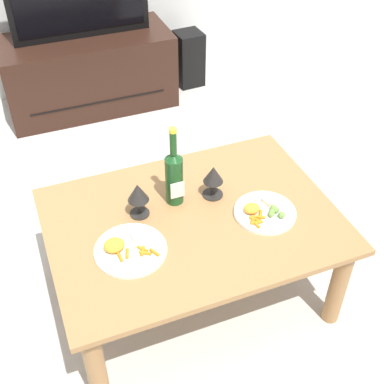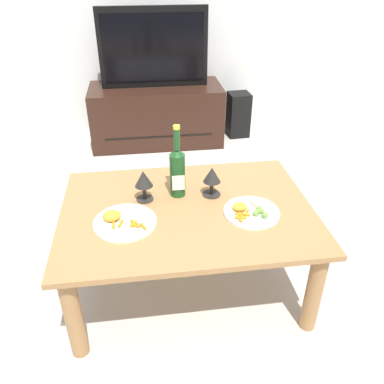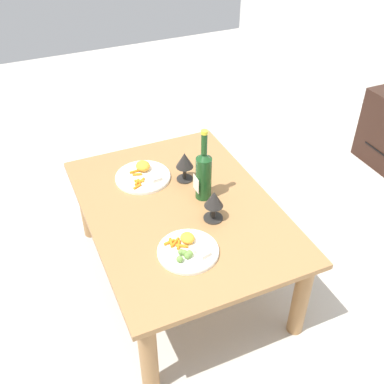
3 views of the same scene
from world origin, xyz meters
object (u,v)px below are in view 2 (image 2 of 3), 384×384
Objects in this scene: wine_bottle at (177,170)px; dining_table at (187,222)px; goblet_left at (144,180)px; floor_speaker at (238,115)px; dinner_plate_left at (124,221)px; tv_stand at (157,115)px; dinner_plate_right at (251,211)px; tv_screen at (153,48)px; goblet_right at (212,177)px.

dining_table is at bearing -77.33° from wine_bottle.
wine_bottle reaches higher than goblet_left.
floor_speaker is at bearing 69.21° from dining_table.
floor_speaker is at bearing 62.90° from dinner_plate_left.
tv_stand is 0.73m from floor_speaker.
dinner_plate_right is at bearing -34.42° from wine_bottle.
tv_screen reaches higher than dinner_plate_right.
dinner_plate_right is at bearing -106.23° from floor_speaker.
wine_bottle is (0.01, -1.64, -0.21)m from tv_screen.
tv_stand reaches higher than floor_speaker.
tv_screen reaches higher than dining_table.
dinner_plate_left is (-0.28, -0.08, 0.09)m from dining_table.
goblet_right is 0.59× the size of dinner_plate_right.
goblet_right reaches higher than floor_speaker.
dining_table is 4.55× the size of dinner_plate_right.
wine_bottle is at bearing 145.58° from dinner_plate_right.
dinner_plate_left is at bearing -141.10° from wine_bottle.
wine_bottle is at bearing 170.91° from goblet_right.
goblet_right is at bearing 23.53° from dinner_plate_left.
tv_stand is 0.54m from tv_screen.
dinner_plate_left is (-0.25, -0.20, -0.12)m from wine_bottle.
tv_screen is 2.46× the size of wine_bottle.
floor_speaker is at bearing 77.63° from dinner_plate_right.
wine_bottle is (-0.03, 0.12, 0.20)m from dining_table.
tv_stand is 1.67m from wine_bottle.
dinner_plate_right reaches higher than dining_table.
dining_table is at bearing -28.31° from goblet_left.
dining_table is 1.81m from tv_screen.
goblet_left is 0.50m from dinner_plate_right.
dining_table is at bearing -142.29° from goblet_right.
goblet_left reaches higher than floor_speaker.
dinner_plate_left is at bearing -120.96° from floor_speaker.
tv_screen reaches higher than goblet_right.
dinner_plate_left is at bearing -156.47° from goblet_right.
floor_speaker is 2.67× the size of goblet_right.
goblet_right reaches higher than dinner_plate_right.
dining_table is 0.24m from wine_bottle.
dinner_plate_right is (0.55, -0.00, -0.00)m from dinner_plate_left.
tv_stand is (-0.04, 1.76, -0.13)m from dining_table.
dinner_plate_left is (-0.09, -0.18, -0.09)m from goblet_left.
wine_bottle reaches higher than dinner_plate_left.
dining_table is 3.23× the size of wine_bottle.
goblet_right is at bearing 128.45° from dinner_plate_right.
goblet_right is at bearing 0.00° from goblet_left.
floor_speaker is (0.68, 1.80, -0.18)m from dining_table.
dinner_plate_left is (-0.24, -1.84, 0.22)m from tv_stand.
dinner_plate_right is (0.30, -0.20, -0.12)m from wine_bottle.
floor_speaker is (0.72, 0.04, -0.59)m from tv_screen.
goblet_right is (0.17, -1.66, 0.30)m from tv_stand.
floor_speaker is 1.45× the size of dinner_plate_left.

